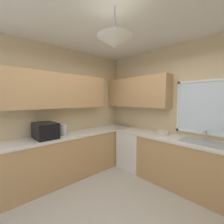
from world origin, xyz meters
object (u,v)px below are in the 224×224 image
object	(u,v)px
sink_assembly	(203,142)
dishwasher	(134,150)
microwave	(45,130)
kettle	(63,130)
bowl	(163,133)

from	to	relation	value
sink_assembly	dishwasher	bearing A→B (deg)	-178.56
microwave	kettle	distance (m)	0.35
dishwasher	microwave	bearing A→B (deg)	-110.11
kettle	bowl	size ratio (longest dim) A/B	1.11
kettle	sink_assembly	size ratio (longest dim) A/B	0.35
kettle	microwave	bearing A→B (deg)	-93.30
dishwasher	sink_assembly	world-z (taller)	sink_assembly
microwave	sink_assembly	world-z (taller)	microwave
dishwasher	kettle	xyz separation A→B (m)	(-0.64, -1.46, 0.59)
sink_assembly	bowl	size ratio (longest dim) A/B	3.16
dishwasher	bowl	world-z (taller)	bowl
dishwasher	microwave	distance (m)	2.02
dishwasher	microwave	xyz separation A→B (m)	(-0.66, -1.80, 0.62)
kettle	dishwasher	bearing A→B (deg)	66.27
microwave	sink_assembly	xyz separation A→B (m)	(2.09, 1.84, -0.13)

